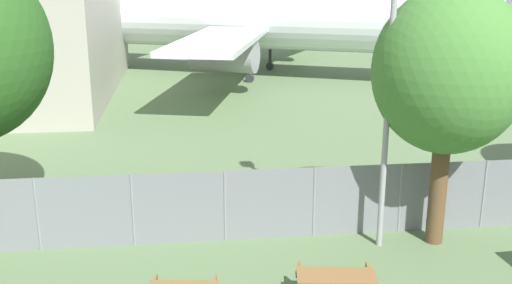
{
  "coord_description": "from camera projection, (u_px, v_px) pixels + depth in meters",
  "views": [
    {
      "loc": [
        -3.51,
        -6.03,
        7.48
      ],
      "look_at": [
        -1.31,
        12.54,
        2.0
      ],
      "focal_mm": 42.0,
      "sensor_mm": 36.0,
      "label": 1
    }
  ],
  "objects": [
    {
      "name": "tree_left_of_cabin",
      "position": [
        449.0,
        72.0,
        15.61
      ],
      "size": [
        4.01,
        4.01,
        7.09
      ],
      "color": "brown",
      "rests_on": "ground"
    },
    {
      "name": "airplane",
      "position": [
        274.0,
        18.0,
        41.45
      ],
      "size": [
        37.04,
        29.1,
        13.03
      ],
      "rotation": [
        0.0,
        0.0,
        -0.4
      ],
      "color": "white",
      "rests_on": "ground"
    },
    {
      "name": "perimeter_fence",
      "position": [
        314.0,
        202.0,
        17.05
      ],
      "size": [
        56.07,
        0.07,
        2.09
      ],
      "color": "gray",
      "rests_on": "ground"
    },
    {
      "name": "light_mast",
      "position": [
        391.0,
        51.0,
        15.24
      ],
      "size": [
        0.44,
        0.44,
        9.03
      ],
      "color": "#99999E",
      "rests_on": "ground"
    }
  ]
}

